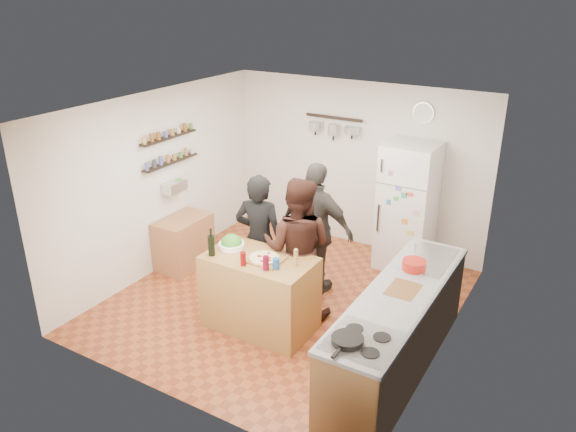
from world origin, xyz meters
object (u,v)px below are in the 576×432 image
Objects in this scene: pepper_mill at (296,259)px; counter_run at (397,332)px; red_bowl at (414,265)px; person_left at (259,239)px; prep_island at (260,293)px; salad_bowl at (232,245)px; person_center at (297,248)px; skillet at (347,340)px; wall_clock at (423,113)px; fridge at (407,207)px; wine_bottle at (211,246)px; side_table at (184,242)px; person_back at (316,229)px; salt_canister at (276,263)px.

counter_run is at bearing 1.02° from pepper_mill.
pepper_mill is 1.28m from red_bowl.
prep_island is at bearing 108.50° from person_left.
counter_run is at bearing 0.59° from salad_bowl.
person_center reaches higher than person_left.
skillet is 3.92m from wall_clock.
wine_bottle is at bearing -118.38° from fridge.
skillet is 3.40m from fridge.
skillet is at bearing -27.14° from side_table.
person_back is 5.85× the size of wall_clock.
salad_bowl is 2.09m from red_bowl.
person_back is 1.49m from fridge.
salad_bowl is at bearing 166.72° from salt_canister.
wine_bottle is at bearing -172.28° from counter_run.
wall_clock is at bearing 63.54° from salad_bowl.
salt_canister is at bearing -13.28° from salad_bowl.
person_center is 6.20× the size of skillet.
person_center reaches higher than salad_bowl.
person_center is 2.19× the size of side_table.
pepper_mill is at bearing 0.00° from salad_bowl.
salt_canister is 0.47× the size of red_bowl.
skillet is (1.25, -0.85, -0.02)m from salt_canister.
side_table is (-3.44, 0.67, -0.09)m from counter_run.
side_table is at bearing 168.93° from counter_run.
fridge is 2.25× the size of side_table.
red_bowl is at bearing 25.67° from pepper_mill.
person_left is at bearing 81.11° from salad_bowl.
salad_bowl is at bearing -26.88° from side_table.
skillet is 0.94× the size of wall_clock.
person_left is (0.07, 0.48, -0.10)m from salad_bowl.
red_bowl reaches higher than counter_run.
wine_bottle is 1.97× the size of salt_canister.
fridge is at bearing 61.62° from wine_bottle.
wine_bottle is 0.84× the size of skillet.
fridge reaches higher than person_center.
person_back reaches higher than salt_canister.
salad_bowl is at bearing -119.62° from fridge.
wall_clock is at bearing 100.05° from skillet.
pepper_mill is 1.34× the size of salt_canister.
prep_island is 0.71× the size of person_back.
counter_run is (1.43, -0.42, -0.43)m from person_center.
red_bowl is (1.60, 0.60, 0.52)m from prep_island.
person_center is at bearing 34.42° from salad_bowl.
salt_canister is 0.07× the size of person_back.
person_left is at bearing 167.15° from counter_run.
prep_island is 1.65m from counter_run.
salt_canister is 0.07× the size of fridge.
person_center is at bearing 97.78° from salt_canister.
side_table is (-1.44, 0.22, -0.48)m from person_left.
prep_island is at bearing -159.36° from red_bowl.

